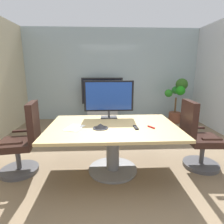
# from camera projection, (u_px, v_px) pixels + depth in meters

# --- Properties ---
(ground_plane) EXTENTS (7.40, 7.40, 0.00)m
(ground_plane) POSITION_uv_depth(u_px,v_px,m) (122.00, 171.00, 2.90)
(ground_plane) COLOR #7A664C
(wall_back_glass_partition) EXTENTS (5.30, 0.10, 2.74)m
(wall_back_glass_partition) POSITION_uv_depth(u_px,v_px,m) (112.00, 75.00, 5.69)
(wall_back_glass_partition) COLOR #9EB2B7
(wall_back_glass_partition) RESTS_ON ground
(conference_table) EXTENTS (1.90, 1.29, 0.74)m
(conference_table) POSITION_uv_depth(u_px,v_px,m) (113.00, 137.00, 2.79)
(conference_table) COLOR tan
(conference_table) RESTS_ON ground
(office_chair_left) EXTENTS (0.62, 0.60, 1.09)m
(office_chair_left) POSITION_uv_depth(u_px,v_px,m) (23.00, 144.00, 2.78)
(office_chair_left) COLOR #4C4C51
(office_chair_left) RESTS_ON ground
(office_chair_right) EXTENTS (0.61, 0.58, 1.09)m
(office_chair_right) POSITION_uv_depth(u_px,v_px,m) (198.00, 140.00, 2.93)
(office_chair_right) COLOR #4C4C51
(office_chair_right) RESTS_ON ground
(tv_monitor) EXTENTS (0.84, 0.18, 0.64)m
(tv_monitor) POSITION_uv_depth(u_px,v_px,m) (109.00, 97.00, 3.13)
(tv_monitor) COLOR #333338
(tv_monitor) RESTS_ON conference_table
(wall_display_unit) EXTENTS (1.20, 0.36, 1.31)m
(wall_display_unit) POSITION_uv_depth(u_px,v_px,m) (102.00, 107.00, 5.54)
(wall_display_unit) COLOR #B7BABC
(wall_display_unit) RESTS_ON ground
(potted_plant) EXTENTS (0.64, 0.62, 1.30)m
(potted_plant) POSITION_uv_depth(u_px,v_px,m) (177.00, 97.00, 5.34)
(potted_plant) COLOR brown
(potted_plant) RESTS_ON ground
(conference_phone) EXTENTS (0.22, 0.22, 0.07)m
(conference_phone) POSITION_uv_depth(u_px,v_px,m) (100.00, 126.00, 2.62)
(conference_phone) COLOR black
(conference_phone) RESTS_ON conference_table
(remote_control) EXTENTS (0.06, 0.17, 0.02)m
(remote_control) POSITION_uv_depth(u_px,v_px,m) (136.00, 127.00, 2.64)
(remote_control) COLOR black
(remote_control) RESTS_ON conference_table
(whiteboard_marker) EXTENTS (0.09, 0.12, 0.02)m
(whiteboard_marker) POSITION_uv_depth(u_px,v_px,m) (151.00, 127.00, 2.65)
(whiteboard_marker) COLOR red
(whiteboard_marker) RESTS_ON conference_table
(paper_notepad) EXTENTS (0.29, 0.35, 0.01)m
(paper_notepad) POSITION_uv_depth(u_px,v_px,m) (75.00, 128.00, 2.64)
(paper_notepad) COLOR white
(paper_notepad) RESTS_ON conference_table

